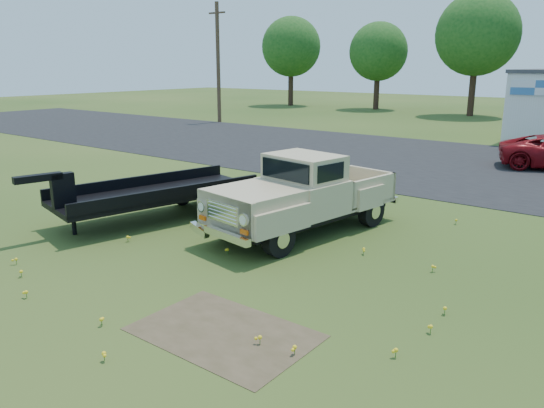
% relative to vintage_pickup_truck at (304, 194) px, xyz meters
% --- Properties ---
extents(ground, '(140.00, 140.00, 0.00)m').
position_rel_vintage_pickup_truck_xyz_m(ground, '(0.60, -2.45, -1.07)').
color(ground, '#274416').
rests_on(ground, ground).
extents(asphalt_lot, '(90.00, 14.00, 0.02)m').
position_rel_vintage_pickup_truck_xyz_m(asphalt_lot, '(0.60, 12.55, -1.07)').
color(asphalt_lot, black).
rests_on(asphalt_lot, ground).
extents(dirt_patch_a, '(3.00, 2.00, 0.01)m').
position_rel_vintage_pickup_truck_xyz_m(dirt_patch_a, '(2.10, -5.45, -1.07)').
color(dirt_patch_a, '#433924').
rests_on(dirt_patch_a, ground).
extents(dirt_patch_b, '(2.20, 1.60, 0.01)m').
position_rel_vintage_pickup_truck_xyz_m(dirt_patch_b, '(-1.40, 1.05, -1.07)').
color(dirt_patch_b, '#433924').
rests_on(dirt_patch_b, ground).
extents(utility_pole_west, '(1.60, 0.30, 9.00)m').
position_rel_vintage_pickup_truck_xyz_m(utility_pole_west, '(-21.40, 19.55, 3.53)').
color(utility_pole_west, '#442B1F').
rests_on(utility_pole_west, ground).
extents(treeline_a, '(6.40, 6.40, 9.52)m').
position_rel_vintage_pickup_truck_xyz_m(treeline_a, '(-27.40, 37.55, 5.23)').
color(treeline_a, '#352118').
rests_on(treeline_a, ground).
extents(treeline_b, '(5.76, 5.76, 8.57)m').
position_rel_vintage_pickup_truck_xyz_m(treeline_b, '(-17.40, 38.55, 4.60)').
color(treeline_b, '#352118').
rests_on(treeline_b, ground).
extents(treeline_c, '(7.04, 7.04, 10.47)m').
position_rel_vintage_pickup_truck_xyz_m(treeline_c, '(-7.40, 37.05, 5.87)').
color(treeline_c, '#352118').
rests_on(treeline_c, ground).
extents(vintage_pickup_truck, '(3.20, 6.17, 2.13)m').
position_rel_vintage_pickup_truck_xyz_m(vintage_pickup_truck, '(0.00, 0.00, 0.00)').
color(vintage_pickup_truck, tan).
rests_on(vintage_pickup_truck, ground).
extents(flatbed_trailer, '(3.55, 6.71, 1.74)m').
position_rel_vintage_pickup_truck_xyz_m(flatbed_trailer, '(-4.17, -1.55, -0.20)').
color(flatbed_trailer, black).
rests_on(flatbed_trailer, ground).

